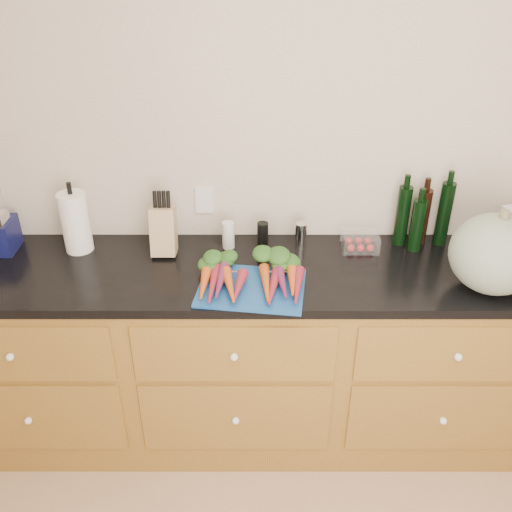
{
  "coord_description": "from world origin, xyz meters",
  "views": [
    {
      "loc": [
        -0.36,
        -0.77,
        2.24
      ],
      "look_at": [
        -0.36,
        1.2,
        1.06
      ],
      "focal_mm": 40.0,
      "sensor_mm": 36.0,
      "label": 1
    }
  ],
  "objects_px": {
    "carrots": "(252,274)",
    "cutting_board": "(251,288)",
    "paper_towel": "(75,222)",
    "tomato_box": "(360,241)",
    "squash": "(495,254)",
    "knife_block": "(164,231)"
  },
  "relations": [
    {
      "from": "carrots",
      "to": "cutting_board",
      "type": "bearing_deg",
      "value": -90.0
    },
    {
      "from": "paper_towel",
      "to": "tomato_box",
      "type": "relative_size",
      "value": 1.71
    },
    {
      "from": "carrots",
      "to": "paper_towel",
      "type": "xyz_separation_m",
      "value": [
        -0.78,
        0.27,
        0.1
      ]
    },
    {
      "from": "carrots",
      "to": "tomato_box",
      "type": "relative_size",
      "value": 2.86
    },
    {
      "from": "paper_towel",
      "to": "tomato_box",
      "type": "xyz_separation_m",
      "value": [
        1.27,
        0.01,
        -0.1
      ]
    },
    {
      "from": "paper_towel",
      "to": "cutting_board",
      "type": "bearing_deg",
      "value": -22.32
    },
    {
      "from": "squash",
      "to": "tomato_box",
      "type": "xyz_separation_m",
      "value": [
        -0.47,
        0.32,
        -0.12
      ]
    },
    {
      "from": "paper_towel",
      "to": "tomato_box",
      "type": "bearing_deg",
      "value": 0.45
    },
    {
      "from": "squash",
      "to": "knife_block",
      "type": "relative_size",
      "value": 1.66
    },
    {
      "from": "squash",
      "to": "knife_block",
      "type": "xyz_separation_m",
      "value": [
        -1.35,
        0.29,
        -0.05
      ]
    },
    {
      "from": "cutting_board",
      "to": "knife_block",
      "type": "relative_size",
      "value": 1.98
    },
    {
      "from": "cutting_board",
      "to": "paper_towel",
      "type": "distance_m",
      "value": 0.85
    },
    {
      "from": "knife_block",
      "to": "tomato_box",
      "type": "height_order",
      "value": "knife_block"
    },
    {
      "from": "cutting_board",
      "to": "tomato_box",
      "type": "bearing_deg",
      "value": 34.06
    },
    {
      "from": "cutting_board",
      "to": "knife_block",
      "type": "bearing_deg",
      "value": 142.42
    },
    {
      "from": "carrots",
      "to": "knife_block",
      "type": "bearing_deg",
      "value": 147.52
    },
    {
      "from": "cutting_board",
      "to": "knife_block",
      "type": "distance_m",
      "value": 0.5
    },
    {
      "from": "squash",
      "to": "knife_block",
      "type": "height_order",
      "value": "squash"
    },
    {
      "from": "carrots",
      "to": "knife_block",
      "type": "relative_size",
      "value": 2.15
    },
    {
      "from": "knife_block",
      "to": "tomato_box",
      "type": "bearing_deg",
      "value": 1.96
    },
    {
      "from": "cutting_board",
      "to": "squash",
      "type": "height_order",
      "value": "squash"
    },
    {
      "from": "knife_block",
      "to": "carrots",
      "type": "bearing_deg",
      "value": -32.48
    }
  ]
}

